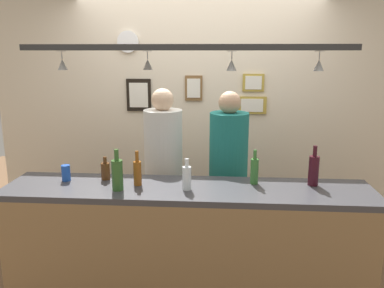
{
  "coord_description": "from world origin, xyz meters",
  "views": [
    {
      "loc": [
        0.24,
        -3.05,
        1.99
      ],
      "look_at": [
        0.0,
        0.1,
        1.24
      ],
      "focal_mm": 36.71,
      "sensor_mm": 36.0,
      "label": 1
    }
  ],
  "objects": [
    {
      "name": "picture_frame_upper_small",
      "position": [
        0.56,
        1.06,
        1.67
      ],
      "size": [
        0.22,
        0.02,
        0.18
      ],
      "color": "#B29338",
      "rests_on": "back_wall"
    },
    {
      "name": "picture_frame_crest",
      "position": [
        -0.05,
        1.06,
        1.61
      ],
      "size": [
        0.18,
        0.02,
        0.26
      ],
      "color": "brown",
      "rests_on": "back_wall"
    },
    {
      "name": "back_wall",
      "position": [
        0.0,
        1.1,
        1.3
      ],
      "size": [
        4.4,
        0.06,
        2.6
      ],
      "primitive_type": "cube",
      "color": "beige",
      "rests_on": "ground_plane"
    },
    {
      "name": "bar_counter",
      "position": [
        0.0,
        -0.5,
        0.69
      ],
      "size": [
        2.7,
        0.55,
        1.02
      ],
      "color": "#38383D",
      "rests_on": "ground_plane"
    },
    {
      "name": "person_left_white_patterned_shirt",
      "position": [
        -0.27,
        0.3,
        1.01
      ],
      "size": [
        0.34,
        0.34,
        1.67
      ],
      "color": "#2D334C",
      "rests_on": "ground_plane"
    },
    {
      "name": "picture_frame_caricature",
      "position": [
        -0.64,
        1.06,
        1.53
      ],
      "size": [
        0.26,
        0.02,
        0.34
      ],
      "color": "black",
      "rests_on": "back_wall"
    },
    {
      "name": "ground_plane",
      "position": [
        0.0,
        0.0,
        0.0
      ],
      "size": [
        8.0,
        8.0,
        0.0
      ],
      "primitive_type": "plane",
      "color": "brown"
    },
    {
      "name": "drink_can",
      "position": [
        -0.94,
        -0.27,
        1.08
      ],
      "size": [
        0.07,
        0.07,
        0.12
      ],
      "primitive_type": "cylinder",
      "color": "#1E4CB2",
      "rests_on": "bar_counter"
    },
    {
      "name": "bottle_wine_dark_red",
      "position": [
        0.92,
        -0.23,
        1.14
      ],
      "size": [
        0.08,
        0.08,
        0.3
      ],
      "color": "#380F19",
      "rests_on": "bar_counter"
    },
    {
      "name": "hanging_wineglass_center_left",
      "position": [
        0.3,
        -0.33,
        1.9
      ],
      "size": [
        0.07,
        0.07,
        0.13
      ],
      "color": "silver",
      "rests_on": "overhead_glass_rack"
    },
    {
      "name": "wall_clock",
      "position": [
        -0.73,
        1.05,
        2.08
      ],
      "size": [
        0.22,
        0.03,
        0.22
      ],
      "primitive_type": "cylinder",
      "rotation": [
        1.57,
        0.0,
        0.0
      ],
      "color": "white",
      "rests_on": "back_wall"
    },
    {
      "name": "picture_frame_lower_pair",
      "position": [
        0.56,
        1.06,
        1.44
      ],
      "size": [
        0.3,
        0.02,
        0.18
      ],
      "color": "#B29338",
      "rests_on": "back_wall"
    },
    {
      "name": "bottle_beer_green_import",
      "position": [
        0.49,
        -0.23,
        1.12
      ],
      "size": [
        0.06,
        0.06,
        0.26
      ],
      "color": "#336B2D",
      "rests_on": "bar_counter"
    },
    {
      "name": "bottle_beer_brown_stubby",
      "position": [
        -0.65,
        -0.21,
        1.09
      ],
      "size": [
        0.07,
        0.07,
        0.18
      ],
      "color": "#512D14",
      "rests_on": "bar_counter"
    },
    {
      "name": "person_right_teal_shirt",
      "position": [
        0.31,
        0.3,
        1.0
      ],
      "size": [
        0.34,
        0.34,
        1.66
      ],
      "color": "#2D334C",
      "rests_on": "ground_plane"
    },
    {
      "name": "overhead_glass_rack",
      "position": [
        0.0,
        -0.3,
        2.01
      ],
      "size": [
        2.2,
        0.36,
        0.04
      ],
      "primitive_type": "cube",
      "color": "black"
    },
    {
      "name": "hanging_wineglass_center",
      "position": [
        0.88,
        -0.33,
        1.9
      ],
      "size": [
        0.07,
        0.07,
        0.13
      ],
      "color": "silver",
      "rests_on": "overhead_glass_rack"
    },
    {
      "name": "bottle_soda_clear",
      "position": [
        0.0,
        -0.4,
        1.11
      ],
      "size": [
        0.06,
        0.06,
        0.23
      ],
      "color": "silver",
      "rests_on": "bar_counter"
    },
    {
      "name": "hanging_wineglass_left",
      "position": [
        -0.29,
        -0.25,
        1.9
      ],
      "size": [
        0.07,
        0.07,
        0.13
      ],
      "color": "silver",
      "rests_on": "overhead_glass_rack"
    },
    {
      "name": "bottle_champagne_green",
      "position": [
        -0.49,
        -0.44,
        1.14
      ],
      "size": [
        0.08,
        0.08,
        0.3
      ],
      "color": "#2D5623",
      "rests_on": "bar_counter"
    },
    {
      "name": "bottle_beer_amber_tall",
      "position": [
        -0.37,
        -0.33,
        1.12
      ],
      "size": [
        0.06,
        0.06,
        0.26
      ],
      "color": "brown",
      "rests_on": "bar_counter"
    },
    {
      "name": "hanging_wineglass_far_left",
      "position": [
        -0.88,
        -0.32,
        1.9
      ],
      "size": [
        0.07,
        0.07,
        0.13
      ],
      "color": "silver",
      "rests_on": "overhead_glass_rack"
    }
  ]
}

